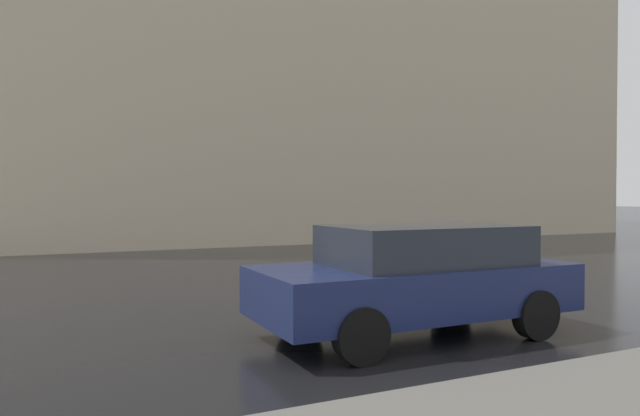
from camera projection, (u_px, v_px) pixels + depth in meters
haussmann_block_corner at (287, 2)px, 29.97m from camera, size 16.95×29.24×24.80m
car_navy at (417, 276)px, 7.26m from camera, size 1.85×4.10×1.41m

